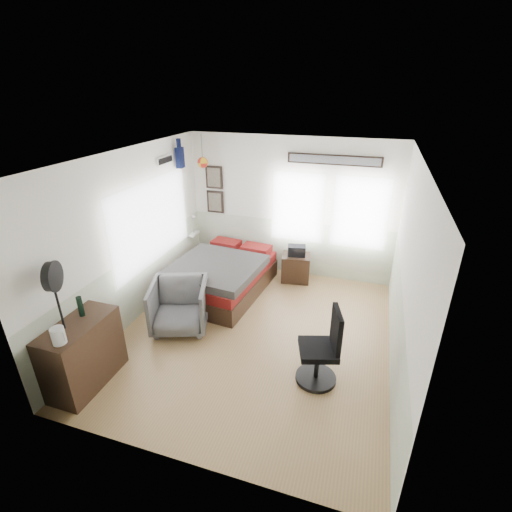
# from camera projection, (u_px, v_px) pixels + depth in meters

# --- Properties ---
(ground_plane) EXTENTS (4.00, 4.50, 0.01)m
(ground_plane) POSITION_uv_depth(u_px,v_px,m) (254.00, 335.00, 5.74)
(ground_plane) COLOR #98744C
(room_shell) EXTENTS (4.02, 4.52, 2.71)m
(room_shell) POSITION_uv_depth(u_px,v_px,m) (253.00, 233.00, 5.24)
(room_shell) COLOR white
(room_shell) RESTS_ON ground_plane
(wall_decor) EXTENTS (3.55, 1.32, 1.44)m
(wall_decor) POSITION_uv_depth(u_px,v_px,m) (230.00, 169.00, 6.85)
(wall_decor) COLOR black
(wall_decor) RESTS_ON room_shell
(bed) EXTENTS (1.62, 2.15, 0.65)m
(bed) POSITION_uv_depth(u_px,v_px,m) (222.00, 276.00, 6.82)
(bed) COLOR #362016
(bed) RESTS_ON ground_plane
(dresser) EXTENTS (0.48, 1.00, 0.90)m
(dresser) POSITION_uv_depth(u_px,v_px,m) (83.00, 354.00, 4.65)
(dresser) COLOR #362016
(dresser) RESTS_ON ground_plane
(armchair) EXTENTS (1.07, 1.09, 0.78)m
(armchair) POSITION_uv_depth(u_px,v_px,m) (179.00, 306.00, 5.76)
(armchair) COLOR slate
(armchair) RESTS_ON ground_plane
(nightstand) EXTENTS (0.59, 0.50, 0.53)m
(nightstand) POSITION_uv_depth(u_px,v_px,m) (296.00, 268.00, 7.23)
(nightstand) COLOR #362016
(nightstand) RESTS_ON ground_plane
(task_chair) EXTENTS (0.59, 0.59, 1.06)m
(task_chair) POSITION_uv_depth(u_px,v_px,m) (322.00, 353.00, 4.69)
(task_chair) COLOR black
(task_chair) RESTS_ON ground_plane
(kettle) EXTENTS (0.17, 0.15, 0.20)m
(kettle) POSITION_uv_depth(u_px,v_px,m) (58.00, 336.00, 4.09)
(kettle) COLOR silver
(kettle) RESTS_ON dresser
(bottle) EXTENTS (0.07, 0.07, 0.27)m
(bottle) POSITION_uv_depth(u_px,v_px,m) (80.00, 306.00, 4.57)
(bottle) COLOR black
(bottle) RESTS_ON dresser
(stand_fan) EXTENTS (0.21, 0.34, 0.87)m
(stand_fan) POSITION_uv_depth(u_px,v_px,m) (52.00, 278.00, 4.10)
(stand_fan) COLOR black
(stand_fan) RESTS_ON dresser
(black_bag) EXTENTS (0.37, 0.28, 0.20)m
(black_bag) POSITION_uv_depth(u_px,v_px,m) (297.00, 251.00, 7.08)
(black_bag) COLOR black
(black_bag) RESTS_ON nightstand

